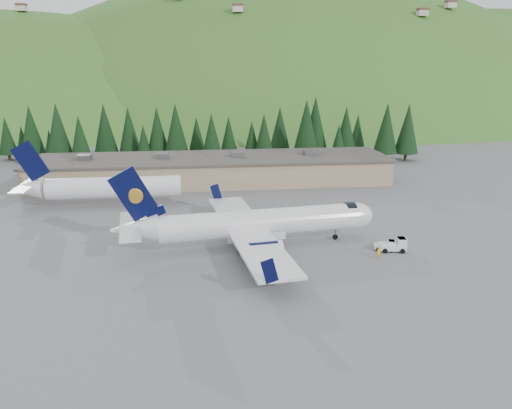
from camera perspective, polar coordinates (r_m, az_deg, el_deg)
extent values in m
plane|color=slate|center=(66.30, 0.62, -4.74)|extent=(600.00, 600.00, 0.00)
cylinder|color=white|center=(65.24, 0.63, -2.07)|extent=(26.87, 6.78, 3.58)
ellipsoid|color=white|center=(69.61, 11.31, -1.23)|extent=(5.05, 4.11, 3.58)
cylinder|color=black|center=(69.10, 10.61, -0.95)|extent=(1.68, 3.09, 2.95)
cone|color=white|center=(63.25, -13.72, -2.76)|extent=(6.10, 4.24, 3.58)
cube|color=white|center=(65.50, -0.18, -3.39)|extent=(7.92, 3.94, 0.95)
cube|color=white|center=(65.11, -1.00, -2.99)|extent=(9.11, 32.74, 0.33)
cube|color=black|center=(79.74, -4.59, 1.42)|extent=(1.93, 0.37, 2.73)
cube|color=black|center=(49.70, 1.56, -7.62)|extent=(1.93, 0.37, 2.73)
cylinder|color=black|center=(70.67, -1.24, -2.15)|extent=(4.23, 2.66, 2.19)
cylinder|color=white|center=(71.07, 0.19, -2.05)|extent=(0.85, 2.37, 2.32)
cube|color=white|center=(70.51, -1.24, -1.75)|extent=(2.11, 0.49, 0.86)
cylinder|color=black|center=(60.57, 1.05, -5.29)|extent=(4.23, 2.66, 2.19)
cylinder|color=white|center=(61.03, 2.70, -5.13)|extent=(0.85, 2.37, 2.32)
cube|color=white|center=(60.38, 1.05, -4.82)|extent=(2.11, 0.49, 0.86)
cube|color=black|center=(62.01, -13.82, 1.15)|extent=(5.87, 1.00, 6.98)
ellipsoid|color=gold|center=(62.24, -13.63, 1.04)|extent=(1.89, 0.40, 1.88)
ellipsoid|color=gold|center=(61.87, -13.63, 0.95)|extent=(1.89, 0.40, 1.88)
cube|color=black|center=(62.69, -11.41, -0.89)|extent=(2.63, 0.55, 1.89)
cube|color=white|center=(63.11, -14.18, -2.38)|extent=(3.90, 12.10, 0.21)
cylinder|color=slate|center=(69.22, 9.06, -3.29)|extent=(0.21, 0.21, 1.71)
cylinder|color=black|center=(69.38, 9.04, -3.67)|extent=(0.75, 0.35, 0.72)
cylinder|color=slate|center=(67.73, -2.26, -3.44)|extent=(0.25, 0.25, 1.90)
cylinder|color=black|center=(67.95, -1.94, -3.76)|extent=(1.08, 0.46, 1.05)
cylinder|color=black|center=(67.81, -2.57, -3.81)|extent=(1.08, 0.46, 1.05)
cylinder|color=slate|center=(63.01, -1.32, -4.94)|extent=(0.25, 0.25, 1.90)
cylinder|color=black|center=(63.24, -0.98, -5.27)|extent=(1.08, 0.46, 1.05)
cylinder|color=black|center=(63.09, -1.65, -5.33)|extent=(1.08, 0.46, 1.05)
cylinder|color=white|center=(87.04, -15.84, 1.88)|extent=(22.00, 3.60, 3.60)
cone|color=white|center=(90.30, -24.65, 1.64)|extent=(5.00, 3.60, 3.60)
cube|color=black|center=(89.09, -24.38, 4.54)|extent=(5.82, 0.28, 6.89)
cube|color=white|center=(90.17, -24.70, 2.01)|extent=(2.40, 11.00, 0.20)
cube|color=white|center=(66.71, 15.32, -4.64)|extent=(3.50, 2.10, 0.77)
cube|color=white|center=(66.77, 16.28, -4.09)|extent=(1.31, 1.68, 0.99)
cube|color=black|center=(66.62, 16.31, -3.74)|extent=(1.18, 1.56, 0.11)
cylinder|color=black|center=(67.88, 16.03, -4.60)|extent=(0.64, 0.33, 0.62)
cylinder|color=black|center=(66.29, 16.40, -5.13)|extent=(0.64, 0.33, 0.62)
cylinder|color=black|center=(67.35, 14.21, -4.63)|extent=(0.64, 0.33, 0.62)
cylinder|color=black|center=(65.75, 14.55, -5.16)|extent=(0.64, 0.33, 0.62)
cube|color=white|center=(66.72, 14.45, -4.70)|extent=(2.84, 1.98, 0.60)
cube|color=white|center=(66.62, 15.22, -4.31)|extent=(1.17, 1.40, 0.77)
cube|color=black|center=(66.51, 15.24, -4.03)|extent=(1.06, 1.29, 0.09)
cylinder|color=black|center=(67.51, 15.13, -4.71)|extent=(0.51, 0.32, 0.48)
cylinder|color=black|center=(66.23, 15.22, -5.12)|extent=(0.51, 0.32, 0.48)
cylinder|color=black|center=(67.37, 13.67, -4.65)|extent=(0.51, 0.32, 0.48)
cylinder|color=black|center=(66.09, 13.73, -5.06)|extent=(0.51, 0.32, 0.48)
cube|color=gray|center=(101.76, -4.96, 3.93)|extent=(70.00, 16.00, 4.80)
cube|color=#47423D|center=(101.27, -4.99, 5.34)|extent=(71.00, 17.00, 0.40)
cube|color=slate|center=(103.45, -19.03, 5.12)|extent=(2.50, 2.50, 1.00)
cube|color=slate|center=(101.34, -10.69, 5.50)|extent=(2.50, 2.50, 1.00)
cube|color=slate|center=(101.43, -2.17, 5.78)|extent=(2.50, 2.50, 1.00)
cube|color=slate|center=(103.71, 6.17, 5.92)|extent=(2.50, 2.50, 1.00)
imported|color=yellow|center=(63.54, 13.84, -5.38)|extent=(0.64, 0.48, 1.61)
cone|color=black|center=(138.42, -26.62, 7.05)|extent=(4.50, 4.50, 9.20)
cone|color=black|center=(134.91, -25.13, 6.56)|extent=(3.67, 3.67, 7.51)
cone|color=black|center=(130.29, -24.31, 7.69)|extent=(5.84, 5.84, 11.95)
cone|color=black|center=(127.12, -22.47, 6.29)|extent=(3.54, 3.54, 7.24)
cone|color=black|center=(123.31, -21.70, 7.81)|extent=(6.20, 6.20, 12.68)
cone|color=black|center=(120.26, -19.48, 7.11)|extent=(5.08, 5.08, 10.39)
cone|color=black|center=(130.16, -16.90, 8.38)|extent=(5.81, 5.81, 11.87)
cone|color=black|center=(127.33, -14.32, 8.23)|extent=(5.50, 5.50, 11.26)
cone|color=black|center=(122.60, -12.71, 7.04)|extent=(3.94, 3.94, 8.06)
cone|color=black|center=(123.33, -11.20, 8.23)|extent=(5.59, 5.59, 11.43)
cone|color=black|center=(120.59, -9.13, 8.45)|extent=(6.02, 6.02, 12.31)
cone|color=black|center=(124.04, -6.78, 7.80)|extent=(4.54, 4.54, 9.29)
cone|color=black|center=(117.80, -5.09, 7.81)|extent=(5.11, 5.11, 10.45)
cone|color=black|center=(123.34, -3.13, 7.87)|extent=(4.59, 4.59, 9.39)
cone|color=black|center=(120.79, -0.49, 7.50)|extent=(4.25, 4.25, 8.68)
cone|color=black|center=(118.68, 0.92, 7.87)|extent=(5.03, 5.03, 10.28)
cone|color=black|center=(130.31, 2.74, 8.75)|extent=(5.32, 5.32, 10.89)
cone|color=black|center=(122.29, 5.76, 8.86)|extent=(6.32, 6.32, 12.93)
cone|color=black|center=(125.53, 6.77, 9.12)|extent=(6.50, 6.50, 13.30)
cone|color=black|center=(122.78, 9.41, 7.23)|extent=(3.94, 3.94, 8.05)
cone|color=black|center=(128.90, 10.23, 8.52)|extent=(5.45, 5.45, 11.15)
cone|color=black|center=(136.68, 11.52, 8.21)|extent=(4.32, 4.32, 8.84)
cone|color=black|center=(126.65, 14.68, 8.43)|extent=(5.93, 5.93, 12.14)
cone|color=black|center=(128.68, 16.94, 8.31)|extent=(5.83, 5.83, 11.92)
cone|color=black|center=(138.26, 16.85, 7.74)|extent=(3.98, 3.98, 8.14)
ellipsoid|color=#35521C|center=(264.54, -24.53, -7.49)|extent=(336.00, 240.00, 240.00)
ellipsoid|color=#35521C|center=(287.14, 3.33, -6.35)|extent=(420.00, 300.00, 300.00)
ellipsoid|color=#35521C|center=(361.83, 21.25, -2.70)|extent=(392.00, 280.00, 280.00)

